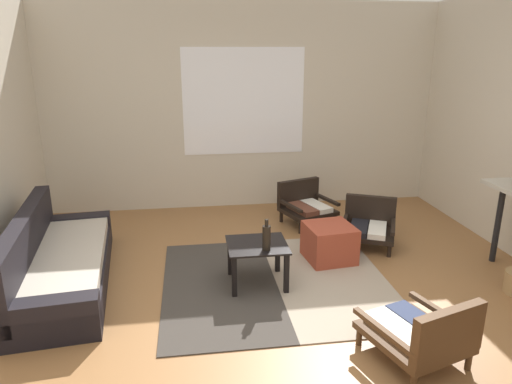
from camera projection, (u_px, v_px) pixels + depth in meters
The scene contains 10 objects.
ground_plane at pixel (289, 323), 3.73m from camera, with size 7.80×7.80×0.00m, color olive.
far_wall_with_window at pixel (243, 108), 6.23m from camera, with size 5.60×0.13×2.70m.
area_rug at pixel (276, 282), 4.38m from camera, with size 2.09×1.96×0.01m.
couch at pixel (58, 264), 4.28m from camera, with size 0.95×2.10×0.69m.
coffee_table at pixel (257, 252), 4.27m from camera, with size 0.55×0.50×0.40m.
armchair_by_window at pixel (305, 204), 5.83m from camera, with size 0.73×0.70×0.52m.
armchair_striped_foreground at pixel (422, 333), 3.19m from camera, with size 0.74×0.78×0.53m.
armchair_corner at pixel (369, 224), 5.19m from camera, with size 0.73×0.72×0.51m.
ottoman_orange at pixel (329, 243), 4.80m from camera, with size 0.47×0.47×0.38m, color #993D28.
glass_bottle at pixel (266, 237), 4.08m from camera, with size 0.07×0.07×0.28m.
Camera 1 is at (-0.73, -3.19, 2.10)m, focal length 32.69 mm.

